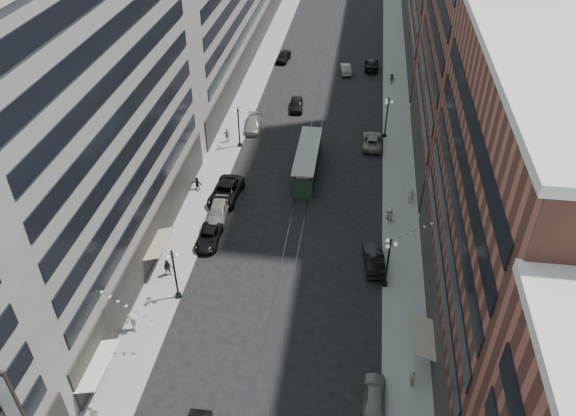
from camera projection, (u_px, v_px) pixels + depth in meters
The scene contains 33 objects.
ground at pixel (315, 133), 75.05m from camera, with size 220.00×220.00×0.00m, color black.
sidewalk_west at pixel (249, 95), 84.15m from camera, with size 4.00×180.00×0.15m, color gray.
sidewalk_east at pixel (397, 104), 81.74m from camera, with size 4.00×180.00×0.15m, color gray.
rail_west at pixel (317, 100), 83.06m from camera, with size 0.12×180.00×0.02m, color #2D2D33.
rail_east at pixel (326, 100), 82.91m from camera, with size 0.12×180.00×0.02m, color #2D2D33.
building_west_mid at pixel (87, 128), 47.10m from camera, with size 8.00×36.00×28.00m, color gray.
building_east_mid at pixel (510, 217), 40.60m from camera, with size 8.00×30.00×24.00m, color brown.
lamppost_sw_far at pixel (175, 272), 48.79m from camera, with size 1.03×1.14×5.52m.
lamppost_sw_mid at pixel (239, 125), 70.23m from camera, with size 1.03×1.14×5.52m.
lamppost_se_far at pixel (388, 261), 49.95m from camera, with size 1.03×1.14×5.52m.
lamppost_se_mid at pixel (387, 116), 72.19m from camera, with size 1.03×1.14×5.52m.
streetcar at pixel (307, 162), 66.41m from camera, with size 2.49×11.26×3.11m.
car_2 at pixel (209, 237), 56.46m from camera, with size 2.20×4.76×1.32m, color black.
car_4 at pixel (374, 395), 41.67m from camera, with size 1.67×4.15×1.42m, color slate.
pedestrian_2 at pixel (168, 268), 52.21m from camera, with size 0.88×0.48×1.81m, color black.
pedestrian_4 at pixel (413, 378), 42.58m from camera, with size 0.92×0.42×1.56m, color #BDB39D.
car_7 at pixel (226, 192), 62.45m from camera, with size 2.92×6.33×1.76m, color black.
car_8 at pixel (253, 124), 75.44m from camera, with size 2.01×4.95×1.44m, color slate.
car_9 at pixel (283, 56), 94.50m from camera, with size 1.85×4.60×1.57m, color black.
car_10 at pixel (374, 259), 53.55m from camera, with size 1.73×4.95×1.63m, color black.
car_11 at pixel (372, 141), 71.84m from camera, with size 2.47×5.35×1.49m, color slate.
car_12 at pixel (371, 64), 91.76m from camera, with size 2.16×5.30×1.54m, color black.
car_13 at pixel (296, 104), 80.12m from camera, with size 1.79×4.44×1.51m, color black.
car_14 at pixel (346, 69), 90.47m from camera, with size 1.52×4.36×1.44m, color gray.
pedestrian_5 at pixel (197, 183), 63.71m from camera, with size 1.42×0.41×1.54m, color black.
pedestrian_6 at pixel (227, 135), 72.30m from camera, with size 1.08×0.49×1.84m, color #A19686.
pedestrian_7 at pixel (389, 213), 59.21m from camera, with size 0.75×0.41×1.55m, color black.
pedestrian_8 at pixel (411, 195), 61.65m from camera, with size 0.68×0.45×1.87m, color #B9AB99.
pedestrian_9 at pixel (392, 79), 86.61m from camera, with size 1.06×0.44×1.64m, color black.
car_extra_0 at pixel (218, 211), 59.58m from camera, with size 2.09×5.19×1.77m, color slate.
pedestrian_extra_0 at pixel (93, 412), 40.05m from camera, with size 0.70×0.46×1.91m, color #BDB49C.
pedestrian_extra_1 at pixel (133, 322), 46.84m from camera, with size 1.24×0.51×1.92m, color #B5AF96.
pedestrian_extra_2 at pixel (390, 215), 58.91m from camera, with size 1.09×0.45×1.69m, color gray.
Camera 1 is at (5.45, -6.07, 36.76)m, focal length 35.00 mm.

